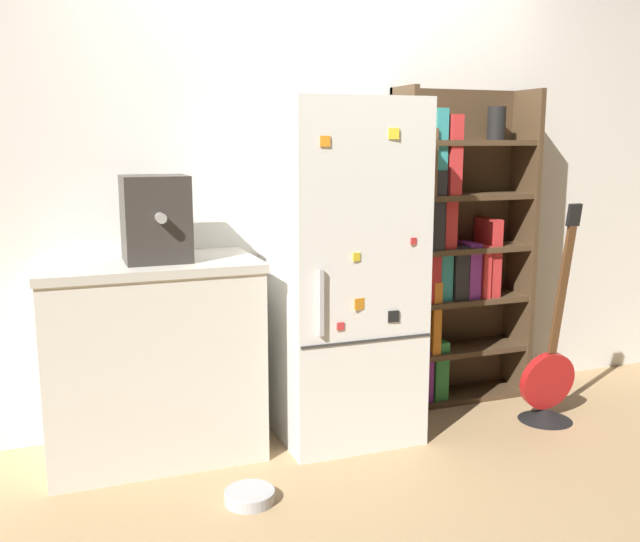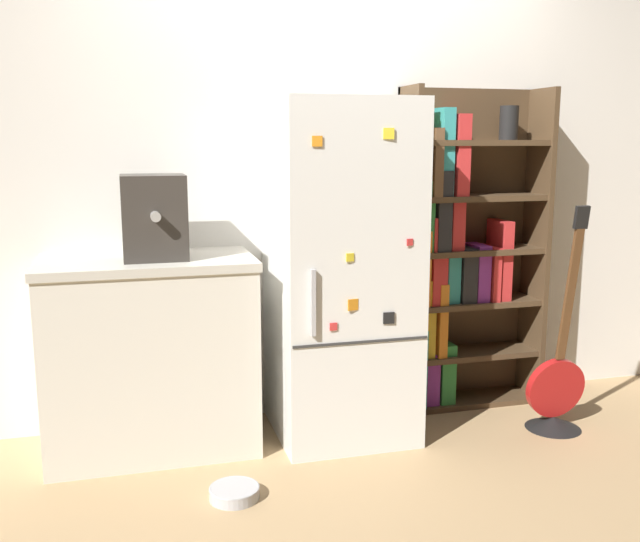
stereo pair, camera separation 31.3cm
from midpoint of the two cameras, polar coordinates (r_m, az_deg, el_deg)
The scene contains 8 objects.
ground_plane at distance 3.64m, azimuth 4.71°, elevation -13.29°, with size 16.00×16.00×0.00m, color tan.
wall_back at distance 3.79m, azimuth 2.52°, elevation 7.96°, with size 8.00×0.05×2.60m.
refrigerator at distance 3.51m, azimuth 4.22°, elevation -0.02°, with size 0.66×0.68×1.66m.
bookshelf at distance 3.99m, azimuth 12.99°, elevation 1.16°, with size 0.80×0.28×1.74m.
kitchen_counter at distance 3.45m, azimuth -10.87°, elevation -6.57°, with size 0.98×0.58×0.92m.
espresso_machine at distance 3.30m, azimuth -10.51°, elevation 4.26°, with size 0.29×0.33×0.38m.
guitar at distance 3.93m, azimuth 20.55°, elevation -9.46°, with size 0.31×0.28×1.16m.
pet_bowl at distance 3.08m, azimuth -3.86°, elevation -17.28°, with size 0.21×0.21×0.05m.
Camera 2 is at (-1.01, -3.17, 1.46)m, focal length 40.00 mm.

